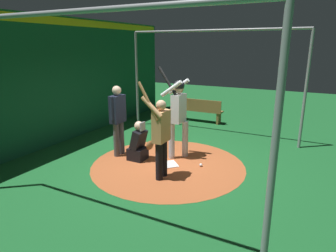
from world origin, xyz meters
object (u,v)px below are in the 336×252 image
(batter, at_px, (178,111))
(umpire, at_px, (118,117))
(home_plate, at_px, (168,164))
(catcher, at_px, (139,145))
(baseball_0, at_px, (201,165))
(baseball_1, at_px, (171,153))
(bench, at_px, (196,109))
(visitor, at_px, (161,134))

(batter, relative_size, umpire, 1.26)
(home_plate, height_order, catcher, catcher)
(baseball_0, distance_m, baseball_1, 1.02)
(umpire, bearing_deg, bench, 83.72)
(baseball_0, bearing_deg, bench, 113.78)
(home_plate, height_order, baseball_1, baseball_1)
(catcher, distance_m, bench, 4.13)
(catcher, xyz_separation_m, baseball_1, (0.55, 0.63, -0.34))
(batter, bearing_deg, baseball_0, -22.13)
(umpire, distance_m, visitor, 1.74)
(bench, xyz_separation_m, baseball_0, (1.69, -3.83, -0.41))
(catcher, height_order, baseball_1, catcher)
(umpire, bearing_deg, home_plate, -0.24)
(home_plate, distance_m, umpire, 1.72)
(home_plate, xyz_separation_m, umpire, (-1.41, 0.01, 0.99))
(batter, bearing_deg, bench, 105.08)
(catcher, bearing_deg, home_plate, 2.60)
(bench, height_order, baseball_1, bench)
(home_plate, relative_size, batter, 0.19)
(baseball_0, bearing_deg, home_plate, -160.90)
(umpire, xyz_separation_m, baseball_0, (2.14, 0.25, -0.96))
(bench, relative_size, baseball_0, 25.89)
(home_plate, bearing_deg, baseball_0, 19.10)
(umpire, bearing_deg, batter, 21.31)
(baseball_0, bearing_deg, umpire, -173.42)
(baseball_0, height_order, baseball_1, same)
(umpire, relative_size, baseball_1, 23.99)
(baseball_1, bearing_deg, home_plate, -69.13)
(home_plate, bearing_deg, catcher, -177.40)
(bench, distance_m, baseball_1, 3.59)
(batter, distance_m, baseball_0, 1.40)
(baseball_1, bearing_deg, visitor, -71.96)
(visitor, bearing_deg, baseball_0, 60.14)
(catcher, height_order, bench, catcher)
(catcher, xyz_separation_m, visitor, (0.96, -0.64, 0.59))
(home_plate, distance_m, baseball_1, 0.64)
(home_plate, bearing_deg, umpire, 179.76)
(visitor, height_order, baseball_0, visitor)
(visitor, distance_m, baseball_0, 1.42)
(umpire, bearing_deg, baseball_1, 26.50)
(batter, height_order, bench, batter)
(bench, height_order, baseball_0, bench)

